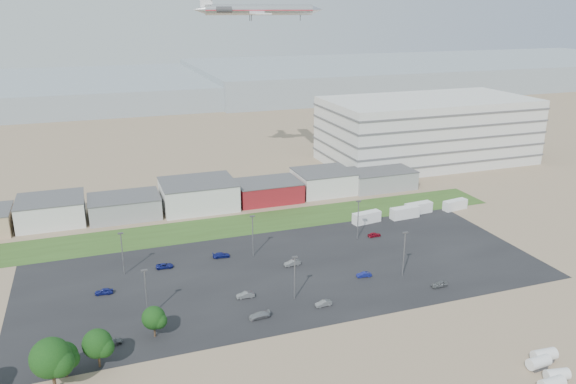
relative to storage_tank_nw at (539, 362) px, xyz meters
name	(u,v)px	position (x,y,z in m)	size (l,w,h in m)	color
ground	(297,317)	(-32.81, 29.36, -1.22)	(700.00, 700.00, 0.00)	#877156
parking_lot	(288,271)	(-27.81, 49.36, -1.22)	(120.00, 50.00, 0.01)	black
grass_strip	(233,226)	(-32.81, 81.36, -1.21)	(160.00, 16.00, 0.02)	#314E1D
hills_backdrop	(197,86)	(7.19, 344.36, 3.28)	(700.00, 200.00, 9.00)	gray
building_row	(162,198)	(-49.81, 100.36, 2.78)	(170.00, 20.00, 8.00)	silver
parking_garage	(427,130)	(57.19, 124.36, 11.28)	(80.00, 40.00, 25.00)	silver
storage_tank_nw	(539,362)	(0.00, 0.00, 0.00)	(4.08, 2.04, 2.45)	silver
storage_tank_ne	(544,355)	(2.38, 1.29, 0.06)	(4.27, 2.13, 2.56)	silver
storage_tank_sw	(552,384)	(-2.27, -5.38, 0.04)	(4.21, 2.10, 2.53)	silver
storage_tank_se	(557,375)	(0.40, -3.68, -0.05)	(3.92, 1.96, 2.35)	silver
box_trailer_a	(367,217)	(3.81, 71.01, 0.36)	(8.42, 2.63, 3.16)	silver
box_trailer_b	(405,213)	(16.04, 70.73, 0.41)	(8.70, 2.72, 3.26)	silver
box_trailer_c	(418,208)	(21.98, 72.83, 0.38)	(8.57, 2.68, 3.21)	silver
box_trailer_d	(455,205)	(34.24, 71.92, 0.26)	(7.91, 2.47, 2.96)	silver
tree_left	(51,362)	(-77.39, 21.63, 3.98)	(6.94, 6.94, 10.41)	black
tree_mid	(64,358)	(-75.68, 24.50, 2.38)	(4.81, 4.81, 7.21)	black
tree_right	(98,346)	(-70.41, 25.51, 2.80)	(5.36, 5.36, 8.05)	black
tree_near	(154,320)	(-60.37, 31.76, 2.28)	(4.67, 4.67, 7.00)	black
lightpole_front_l	(146,294)	(-60.82, 39.02, 4.02)	(1.23, 0.51, 10.49)	slate
lightpole_front_m	(295,278)	(-30.84, 36.44, 3.67)	(1.15, 0.48, 9.78)	slate
lightpole_front_r	(404,254)	(-3.83, 38.15, 4.18)	(1.27, 0.53, 10.81)	slate
lightpole_back_l	(122,254)	(-63.86, 60.41, 3.91)	(1.21, 0.50, 10.27)	slate
lightpole_back_m	(253,236)	(-33.04, 60.16, 4.06)	(1.24, 0.52, 10.57)	slate
lightpole_back_r	(358,220)	(-3.91, 61.29, 4.11)	(1.25, 0.52, 10.67)	slate
airliner	(259,10)	(-8.95, 131.50, 56.57)	(45.29, 30.88, 13.38)	silver
parked_car_1	(364,275)	(-12.39, 40.67, -0.66)	(1.20, 3.44, 1.13)	navy
parked_car_2	(439,284)	(1.09, 30.83, -0.58)	(1.53, 3.79, 1.29)	#595B5E
parked_car_3	(259,315)	(-40.04, 31.52, -0.59)	(1.77, 4.34, 1.26)	#A5A5AA
parked_car_4	(245,295)	(-40.48, 40.39, -0.59)	(1.34, 3.85, 1.27)	#595B5E
parked_car_5	(104,291)	(-68.68, 52.08, -0.58)	(1.52, 3.79, 1.29)	navy
parked_car_6	(221,255)	(-40.69, 61.89, -0.61)	(1.72, 4.23, 1.23)	navy
parked_car_7	(292,263)	(-25.82, 51.71, -0.57)	(1.39, 3.98, 1.31)	#595B5E
parked_car_8	(374,235)	(0.99, 60.96, -0.62)	(1.44, 3.57, 1.22)	maroon
parked_car_9	(165,266)	(-54.66, 60.54, -0.66)	(1.87, 4.06, 1.13)	navy
parked_car_10	(111,342)	(-68.30, 31.70, -0.60)	(1.74, 4.29, 1.24)	#595B5E
parked_car_13	(323,303)	(-26.24, 31.64, -0.63)	(1.25, 3.57, 1.18)	#595B5E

